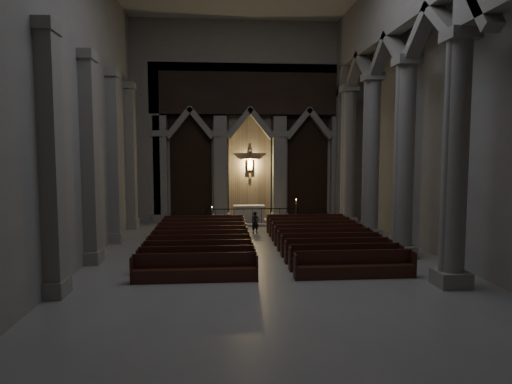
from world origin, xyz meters
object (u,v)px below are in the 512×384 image
altar (249,213)px  candle_stand_left (212,223)px  worshipper (255,223)px  altar_rail (252,214)px  candle_stand_right (296,220)px  pews (263,244)px

altar → candle_stand_left: (-2.18, -1.70, -0.29)m
altar → worshipper: bearing=-88.0°
altar_rail → candle_stand_right: candle_stand_right is taller
candle_stand_right → pews: bearing=-112.5°
altar_rail → pews: bearing=-90.0°
candle_stand_left → candle_stand_right: size_ratio=0.76×
altar → pews: 7.49m
pews → candle_stand_right: bearing=67.5°
candle_stand_right → altar_rail: bearing=163.4°
altar → candle_stand_right: 3.04m
candle_stand_right → worshipper: (-2.43, -1.62, 0.13)m
pews → worshipper: bearing=90.2°
pews → candle_stand_left: bearing=111.7°
altar_rail → candle_stand_right: size_ratio=3.30×
altar → altar_rail: altar is taller
candle_stand_left → pews: bearing=-68.3°
worshipper → altar: bearing=68.4°
candle_stand_left → worshipper: 2.80m
candle_stand_left → altar: bearing=37.9°
altar_rail → worshipper: (-0.02, -2.34, -0.13)m
altar_rail → candle_stand_right: (2.41, -0.72, -0.26)m
altar → candle_stand_left: 2.77m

